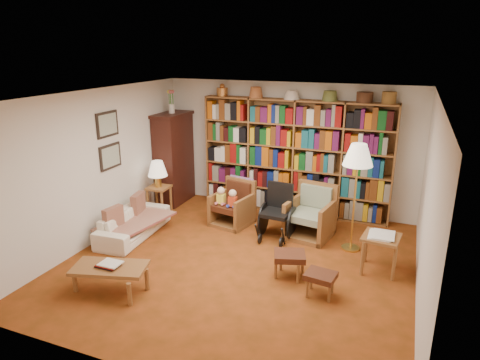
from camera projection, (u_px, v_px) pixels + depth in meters
The scene contains 23 objects.
floor at pixel (239, 262), 6.50m from camera, with size 5.00×5.00×0.00m, color #903D16.
ceiling at pixel (239, 96), 5.75m from camera, with size 5.00×5.00×0.00m, color white.
wall_back at pixel (287, 147), 8.34m from camera, with size 5.00×5.00×0.00m, color silver.
wall_front at pixel (137, 262), 3.91m from camera, with size 5.00×5.00×0.00m, color silver.
wall_left at pixel (98, 166), 7.01m from camera, with size 5.00×5.00×0.00m, color silver.
wall_right at pixel (428, 207), 5.24m from camera, with size 5.00×5.00×0.00m, color silver.
bookshelf at pixel (295, 154), 8.14m from camera, with size 3.60×0.30×2.42m.
curio_cabinet at pixel (174, 157), 8.78m from camera, with size 0.50×0.95×2.40m.
framed_pictures at pixel (109, 141), 7.16m from camera, with size 0.03×0.52×0.97m.
sofa at pixel (134, 223), 7.35m from camera, with size 0.61×1.56×0.46m, color white.
sofa_throw at pixel (136, 220), 7.31m from camera, with size 0.71×1.33×0.04m, color #C3BA8E.
cushion_left at pixel (138, 203), 7.64m from camera, with size 0.12×0.38×0.38m, color maroon.
cushion_right at pixel (113, 217), 7.02m from camera, with size 0.12×0.37×0.37m, color maroon.
side_table_lamp at pixel (159, 194), 8.20m from camera, with size 0.41×0.41×0.57m.
table_lamp at pixel (157, 169), 8.06m from camera, with size 0.37×0.37×0.50m.
armchair_leather at pixel (234, 205), 7.85m from camera, with size 0.77×0.80×0.82m.
armchair_sage at pixel (311, 216), 7.36m from camera, with size 0.83×0.85×0.89m.
wheelchair at pixel (278, 213), 7.26m from camera, with size 0.54×0.75×0.94m.
floor_lamp at pixel (358, 159), 6.47m from camera, with size 0.46×0.46×1.74m.
side_table_papers at pixel (381, 242), 6.11m from camera, with size 0.55×0.55×0.58m.
footstool_a at pixel (290, 257), 6.01m from camera, with size 0.52×0.48×0.37m.
footstool_b at pixel (321, 277), 5.56m from camera, with size 0.42×0.37×0.32m.
coffee_table at pixel (110, 269), 5.65m from camera, with size 1.06×0.73×0.42m.
Camera 1 is at (2.18, -5.40, 3.14)m, focal length 32.00 mm.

